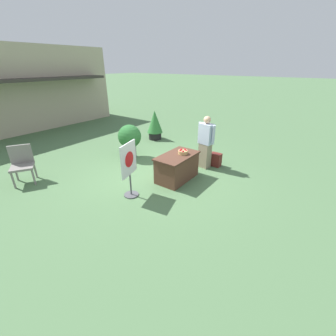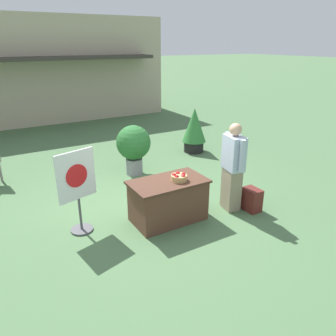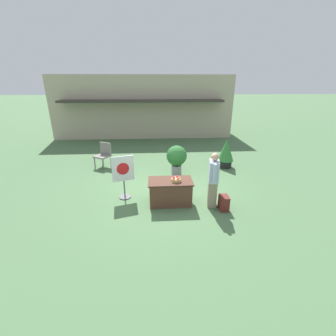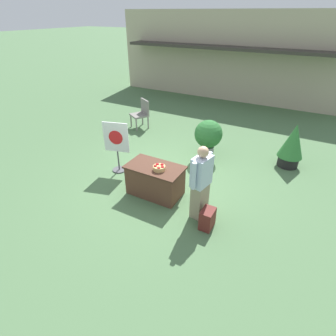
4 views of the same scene
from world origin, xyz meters
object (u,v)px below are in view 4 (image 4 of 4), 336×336
Objects in this scene: poster_board at (117,145)px; potted_plant_far_left at (292,145)px; backpack at (207,219)px; patio_chair at (142,112)px; display_table at (155,180)px; potted_plant_far_right at (208,136)px; apple_basket at (159,168)px; person_visitor at (201,183)px.

poster_board reaches higher than potted_plant_far_left.
patio_chair reaches higher than backpack.
potted_plant_far_right is (0.40, 2.22, 0.33)m from display_table.
apple_basket is (0.16, -0.08, 0.42)m from display_table.
person_visitor is 3.39m from potted_plant_far_left.
display_table is 1.56m from backpack.
display_table is 0.80× the size of person_visitor.
poster_board is at bearing 52.64° from patio_chair.
person_visitor is 0.71m from backpack.
display_table is 4.20m from patio_chair.
apple_basket is 0.23× the size of potted_plant_far_right.
potted_plant_far_right is at bearing -162.78° from potted_plant_far_left.
poster_board is (-1.40, 0.41, 0.40)m from display_table.
potted_plant_far_right is (1.80, 1.80, -0.07)m from poster_board.
poster_board reaches higher than potted_plant_far_right.
patio_chair is at bearing 128.08° from display_table.
poster_board reaches higher than backpack.
person_visitor is 2.57m from potted_plant_far_right.
potted_plant_far_left reaches higher than patio_chair.
patio_chair is at bearing -32.26° from person_visitor.
poster_board is at bearing -3.11° from person_visitor.
display_table is 3.06× the size of backpack.
potted_plant_far_right reaches higher than backpack.
person_visitor is at bearing 77.23° from patio_chair.
apple_basket is 3.80m from potted_plant_far_left.
apple_basket reaches higher than backpack.
person_visitor is at bearing -10.75° from display_table.
poster_board is 3.13m from patio_chair.
display_table reaches higher than backpack.
potted_plant_far_right reaches higher than display_table.
person_visitor is 5.18m from patio_chair.
apple_basket is at bearing 56.04° from poster_board.
potted_plant_far_right is (-2.14, -0.66, 0.05)m from potted_plant_far_left.
backpack is at bearing -17.77° from display_table.
poster_board is at bearing 162.40° from apple_basket.
patio_chair is (-4.07, 3.78, 0.36)m from backpack.
backpack is 3.54m from potted_plant_far_left.
display_table is 3.85m from potted_plant_far_left.
potted_plant_far_left reaches higher than potted_plant_far_right.
potted_plant_far_left is (2.37, 2.96, -0.14)m from apple_basket.
backpack is (1.32, -0.39, -0.58)m from apple_basket.
person_visitor reaches higher than backpack.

